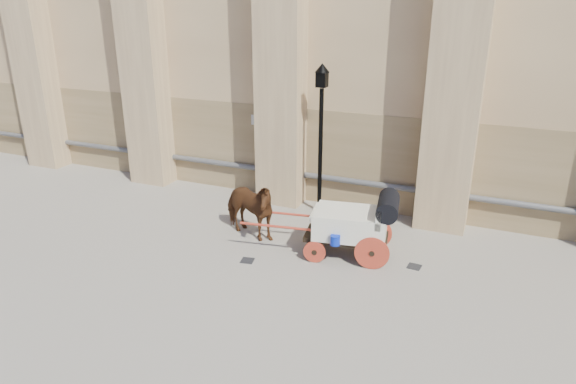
% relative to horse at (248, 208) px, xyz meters
% --- Properties ---
extents(ground, '(90.00, 90.00, 0.00)m').
position_rel_horse_xyz_m(ground, '(0.75, -0.81, -0.84)').
color(ground, gray).
rests_on(ground, ground).
extents(horse, '(2.18, 1.47, 1.69)m').
position_rel_horse_xyz_m(horse, '(0.00, 0.00, 0.00)').
color(horse, brown).
rests_on(horse, ground).
extents(carriage, '(4.04, 1.68, 1.72)m').
position_rel_horse_xyz_m(carriage, '(3.00, 0.06, 0.08)').
color(carriage, black).
rests_on(carriage, ground).
extents(street_lamp, '(0.42, 0.42, 4.48)m').
position_rel_horse_xyz_m(street_lamp, '(1.18, 2.44, 1.55)').
color(street_lamp, black).
rests_on(street_lamp, ground).
extents(drain_grate_near, '(0.38, 0.38, 0.01)m').
position_rel_horse_xyz_m(drain_grate_near, '(0.62, -1.27, -0.84)').
color(drain_grate_near, black).
rests_on(drain_grate_near, ground).
extents(drain_grate_far, '(0.35, 0.35, 0.01)m').
position_rel_horse_xyz_m(drain_grate_far, '(4.53, 0.07, -0.84)').
color(drain_grate_far, black).
rests_on(drain_grate_far, ground).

